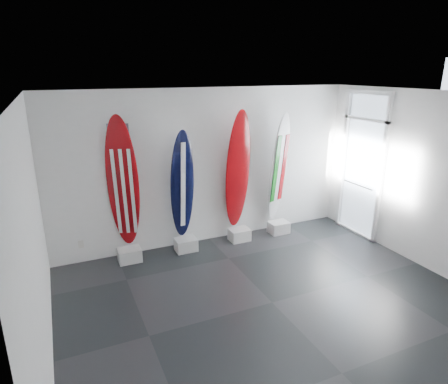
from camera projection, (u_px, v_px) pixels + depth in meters
name	position (u px, v px, depth m)	size (l,w,h in m)	color
floor	(272.00, 303.00, 5.75)	(6.00, 6.00, 0.00)	black
ceiling	(281.00, 95.00, 4.85)	(6.00, 6.00, 0.00)	white
wall_back	(208.00, 167.00, 7.47)	(6.00, 6.00, 0.00)	white
wall_front	(439.00, 304.00, 3.13)	(6.00, 6.00, 0.00)	white
wall_left	(35.00, 247.00, 4.13)	(5.00, 5.00, 0.00)	white
wall_right	(430.00, 183.00, 6.47)	(5.00, 5.00, 0.00)	white
display_block_usa	(130.00, 255.00, 6.96)	(0.40, 0.30, 0.24)	silver
surfboard_usa	(123.00, 183.00, 6.65)	(0.54, 0.08, 2.41)	maroon
display_block_navy	(186.00, 245.00, 7.38)	(0.40, 0.30, 0.24)	silver
surfboard_navy	(182.00, 185.00, 7.12)	(0.47, 0.08, 2.07)	black
display_block_swiss	(239.00, 235.00, 7.82)	(0.40, 0.30, 0.24)	silver
surfboard_swiss	(238.00, 171.00, 7.51)	(0.54, 0.08, 2.39)	maroon
display_block_italy	(279.00, 227.00, 8.18)	(0.40, 0.30, 0.24)	silver
surfboard_italy	(279.00, 168.00, 7.89)	(0.52, 0.08, 2.29)	silver
wall_outlet	(81.00, 244.00, 6.85)	(0.09, 0.02, 0.13)	silver
glass_door	(362.00, 167.00, 7.83)	(0.12, 1.16, 2.85)	white
balcony	(404.00, 201.00, 8.63)	(2.80, 2.20, 1.20)	slate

